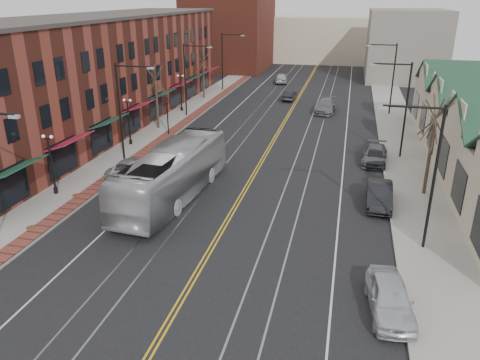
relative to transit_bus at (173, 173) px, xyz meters
The scene contains 31 objects.
ground 10.65m from the transit_bus, 64.65° to the right, with size 160.00×160.00×0.00m, color black.
sidewalk_left 13.05m from the transit_bus, 125.51° to the left, with size 4.00×120.00×0.15m, color gray.
sidewalk_right 19.64m from the transit_bus, 32.54° to the left, with size 4.00×120.00×0.15m, color gray.
building_left 23.04m from the transit_bus, 129.63° to the left, with size 10.00×50.00×11.00m, color maroon.
backdrop_left 61.82m from the transit_bus, 100.77° to the left, with size 14.00×18.00×14.00m, color maroon.
backdrop_mid 75.70m from the transit_bus, 86.60° to the left, with size 22.00×14.00×9.00m, color #B7AA8D.
backdrop_right 58.96m from the transit_bus, 70.66° to the left, with size 12.00×16.00×11.00m, color slate.
streetlight_l_1 9.78m from the transit_bus, 135.15° to the left, with size 3.33×0.25×8.00m.
streetlight_l_2 23.67m from the transit_bus, 106.23° to the left, with size 3.33×0.25×8.00m.
streetlight_l_3 39.21m from the transit_bus, 99.66° to the left, with size 3.33×0.25×8.00m.
streetlight_r_0 16.24m from the transit_bus, 12.62° to the right, with size 3.33×0.25×8.00m.
streetlight_r_1 20.21m from the transit_bus, 38.87° to the left, with size 3.33×0.25×8.00m.
streetlight_r_2 32.64m from the transit_bus, 61.42° to the left, with size 3.33×0.25×8.00m.
lamppost_l_1 8.45m from the transit_bus, 169.91° to the right, with size 0.84×0.28×4.27m.
lamppost_l_2 13.41m from the transit_bus, 128.30° to the left, with size 0.84×0.28×4.27m.
lamppost_l_3 25.89m from the transit_bus, 108.72° to the left, with size 0.84×0.28×4.27m.
tree_left_near 18.44m from the transit_bus, 115.86° to the left, with size 1.78×1.37×6.48m.
tree_left_far 33.52m from the transit_bus, 103.84° to the left, with size 1.66×1.28×6.02m.
tree_right_mid 17.69m from the transit_bus, 14.90° to the left, with size 1.90×1.46×6.93m.
manhole_mid 9.47m from the transit_bus, 136.00° to the right, with size 0.60×0.60×0.02m, color #592D19.
manhole_far 7.07m from the transit_bus, 167.58° to the right, with size 0.60×0.60×0.02m, color #592D19.
traffic_signal 15.76m from the transit_bus, 112.82° to the left, with size 0.18×0.15×3.80m.
transit_bus is the anchor object (origin of this frame).
parked_suv 6.00m from the transit_bus, 144.74° to the left, with size 2.26×4.90×1.36m, color silver.
parked_car_a 16.91m from the transit_bus, 35.20° to the right, with size 1.80×4.48×1.53m, color silver.
parked_car_b 13.97m from the transit_bus, ahead, with size 1.61×4.62×1.52m, color black.
parked_car_c 17.55m from the transit_bus, 38.07° to the left, with size 1.94×4.76×1.38m, color slate.
parked_car_d 17.28m from the transit_bus, 36.87° to the left, with size 1.62×4.03×1.37m, color #232429.
distant_car_left 34.28m from the transit_bus, 84.15° to the left, with size 1.38×3.97×1.31m, color black.
distant_car_right 29.45m from the transit_bus, 73.01° to the left, with size 2.19×5.38×1.56m, color slate.
distant_car_far 46.90m from the transit_bus, 89.45° to the left, with size 1.89×4.70×1.60m, color #B3B6BB.
Camera 1 is at (6.81, -18.53, 13.21)m, focal length 35.00 mm.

